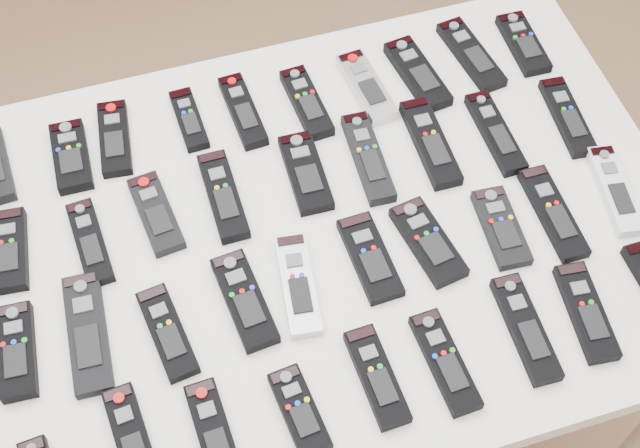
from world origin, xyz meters
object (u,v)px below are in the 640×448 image
object	(u,v)px
remote_12	(156,214)
remote_16	(430,143)
table	(320,248)
remote_36	(586,312)
remote_31	(215,436)
remote_35	(526,329)
remote_10	(9,251)
remote_32	(300,411)
remote_6	(366,87)
remote_24	(370,258)
remote_22	(245,300)
remote_2	(115,138)
remote_17	(495,133)
remote_23	(298,285)
remote_11	(90,243)
remote_3	(189,120)
remote_4	(243,111)
remote_30	(132,441)
remote_8	(471,55)
remote_25	(428,242)
remote_28	(615,190)
remote_33	(377,377)
remote_34	(445,362)
remote_18	(567,117)
remote_14	(306,173)
remote_27	(553,213)
remote_21	(167,332)
remote_5	(307,103)
remote_19	(17,351)
remote_9	(523,44)
remote_13	(223,196)
remote_7	(418,74)
remote_26	(501,227)
remote_20	(88,333)
remote_15	(368,158)

from	to	relation	value
remote_12	remote_16	xyz separation A→B (m)	(0.50, 0.00, 0.00)
table	remote_36	xyz separation A→B (m)	(0.36, -0.28, 0.07)
remote_31	remote_35	size ratio (longest dim) A/B	0.93
remote_10	remote_32	size ratio (longest dim) A/B	1.10
remote_6	remote_24	distance (m)	0.37
remote_12	remote_22	size ratio (longest dim) A/B	0.93
remote_2	remote_17	bearing A→B (deg)	-10.01
remote_23	remote_11	bearing A→B (deg)	157.18
remote_2	remote_10	world-z (taller)	remote_10
remote_3	remote_10	bearing A→B (deg)	-153.54
remote_4	remote_30	world-z (taller)	same
remote_8	remote_35	world-z (taller)	remote_35
remote_25	remote_35	xyz separation A→B (m)	(0.09, -0.20, 0.00)
remote_28	remote_33	world-z (taller)	remote_33
remote_34	remote_2	bearing A→B (deg)	122.03
remote_18	remote_2	bearing A→B (deg)	170.89
remote_14	remote_27	bearing A→B (deg)	-26.55
table	remote_31	xyz separation A→B (m)	(-0.26, -0.30, 0.07)
table	remote_10	bearing A→B (deg)	168.02
remote_10	remote_16	bearing A→B (deg)	5.74
remote_17	remote_27	distance (m)	0.19
remote_27	remote_2	bearing A→B (deg)	151.37
remote_21	remote_22	distance (m)	0.13
remote_4	remote_21	distance (m)	0.46
remote_5	remote_32	size ratio (longest dim) A/B	1.19
remote_19	remote_22	bearing A→B (deg)	0.88
remote_6	remote_27	size ratio (longest dim) A/B	0.91
remote_17	remote_25	bearing A→B (deg)	-138.17
remote_9	remote_35	bearing A→B (deg)	-112.49
remote_8	remote_31	xyz separation A→B (m)	(-0.65, -0.60, 0.00)
remote_19	remote_28	xyz separation A→B (m)	(1.03, 0.00, -0.00)
remote_32	remote_16	bearing A→B (deg)	42.64
remote_36	remote_27	bearing A→B (deg)	86.51
remote_6	remote_18	size ratio (longest dim) A/B	0.96
remote_34	remote_36	size ratio (longest dim) A/B	1.00
remote_34	remote_9	bearing A→B (deg)	52.96
table	remote_31	size ratio (longest dim) A/B	7.16
remote_9	remote_12	xyz separation A→B (m)	(-0.77, -0.18, 0.00)
remote_12	remote_19	size ratio (longest dim) A/B	1.02
remote_9	remote_23	distance (m)	0.69
remote_19	remote_34	size ratio (longest dim) A/B	0.92
remote_13	remote_36	size ratio (longest dim) A/B	1.06
remote_7	remote_5	bearing A→B (deg)	174.13
remote_25	remote_26	xyz separation A→B (m)	(0.13, -0.01, -0.00)
remote_9	remote_34	size ratio (longest dim) A/B	0.90
remote_20	remote_23	world-z (taller)	same
remote_5	remote_11	world-z (taller)	remote_5
remote_2	remote_19	world-z (taller)	remote_19
remote_15	remote_20	xyz separation A→B (m)	(-0.53, -0.20, -0.00)
remote_20	remote_21	size ratio (longest dim) A/B	1.27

